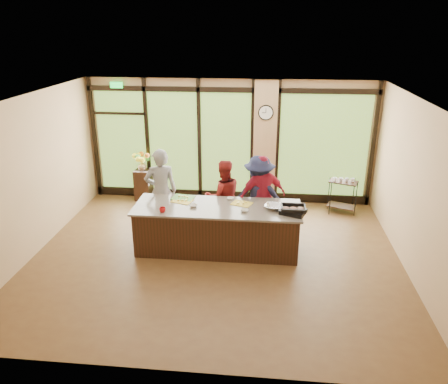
% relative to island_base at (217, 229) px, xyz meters
% --- Properties ---
extents(floor, '(7.00, 7.00, 0.00)m').
position_rel_island_base_xyz_m(floor, '(0.00, -0.30, -0.44)').
color(floor, '#54361D').
rests_on(floor, ground).
extents(ceiling, '(7.00, 7.00, 0.00)m').
position_rel_island_base_xyz_m(ceiling, '(0.00, -0.30, 2.56)').
color(ceiling, silver).
rests_on(ceiling, back_wall).
extents(back_wall, '(7.00, 0.00, 7.00)m').
position_rel_island_base_xyz_m(back_wall, '(0.00, 2.70, 1.06)').
color(back_wall, tan).
rests_on(back_wall, floor).
extents(left_wall, '(0.00, 6.00, 6.00)m').
position_rel_island_base_xyz_m(left_wall, '(-3.50, -0.30, 1.06)').
color(left_wall, tan).
rests_on(left_wall, floor).
extents(right_wall, '(0.00, 6.00, 6.00)m').
position_rel_island_base_xyz_m(right_wall, '(3.50, -0.30, 1.06)').
color(right_wall, tan).
rests_on(right_wall, floor).
extents(window_wall, '(6.90, 0.12, 3.00)m').
position_rel_island_base_xyz_m(window_wall, '(0.16, 2.65, 0.95)').
color(window_wall, tan).
rests_on(window_wall, floor).
extents(island_base, '(3.10, 1.00, 0.88)m').
position_rel_island_base_xyz_m(island_base, '(0.00, 0.00, 0.00)').
color(island_base, black).
rests_on(island_base, floor).
extents(countertop, '(3.20, 1.10, 0.04)m').
position_rel_island_base_xyz_m(countertop, '(0.00, 0.00, 0.46)').
color(countertop, gray).
rests_on(countertop, island_base).
extents(wall_clock, '(0.36, 0.04, 0.36)m').
position_rel_island_base_xyz_m(wall_clock, '(0.85, 2.57, 1.81)').
color(wall_clock, black).
rests_on(wall_clock, window_wall).
extents(cook_left, '(0.77, 0.63, 1.84)m').
position_rel_island_base_xyz_m(cook_left, '(-1.26, 0.68, 0.48)').
color(cook_left, slate).
rests_on(cook_left, floor).
extents(cook_midleft, '(0.92, 0.82, 1.59)m').
position_rel_island_base_xyz_m(cook_midleft, '(0.03, 0.83, 0.36)').
color(cook_midleft, maroon).
rests_on(cook_midleft, floor).
extents(cook_midright, '(1.10, 0.81, 1.73)m').
position_rel_island_base_xyz_m(cook_midright, '(0.85, 0.74, 0.43)').
color(cook_midright, '#A71932').
rests_on(cook_midright, floor).
extents(cook_right, '(1.12, 0.66, 1.72)m').
position_rel_island_base_xyz_m(cook_right, '(0.77, 0.79, 0.42)').
color(cook_right, '#191B37').
rests_on(cook_right, floor).
extents(roasting_pan, '(0.54, 0.48, 0.08)m').
position_rel_island_base_xyz_m(roasting_pan, '(1.43, -0.19, 0.52)').
color(roasting_pan, black).
rests_on(roasting_pan, countertop).
extents(mixing_bowl, '(0.40, 0.40, 0.08)m').
position_rel_island_base_xyz_m(mixing_bowl, '(1.06, -0.01, 0.52)').
color(mixing_bowl, silver).
rests_on(mixing_bowl, countertop).
extents(cutting_board_left, '(0.48, 0.40, 0.01)m').
position_rel_island_base_xyz_m(cutting_board_left, '(-0.73, 0.36, 0.49)').
color(cutting_board_left, '#4C8F34').
rests_on(cutting_board_left, countertop).
extents(cutting_board_center, '(0.46, 0.40, 0.01)m').
position_rel_island_base_xyz_m(cutting_board_center, '(-0.72, 0.20, 0.49)').
color(cutting_board_center, gold).
rests_on(cutting_board_center, countertop).
extents(cutting_board_right, '(0.45, 0.39, 0.01)m').
position_rel_island_base_xyz_m(cutting_board_right, '(0.46, 0.18, 0.49)').
color(cutting_board_right, gold).
rests_on(cutting_board_right, countertop).
extents(prep_bowl_near, '(0.17, 0.17, 0.05)m').
position_rel_island_base_xyz_m(prep_bowl_near, '(-0.45, -0.06, 0.50)').
color(prep_bowl_near, silver).
rests_on(prep_bowl_near, countertop).
extents(prep_bowl_mid, '(0.19, 0.19, 0.05)m').
position_rel_island_base_xyz_m(prep_bowl_mid, '(0.53, -0.19, 0.50)').
color(prep_bowl_mid, silver).
rests_on(prep_bowl_mid, countertop).
extents(prep_bowl_far, '(0.17, 0.17, 0.03)m').
position_rel_island_base_xyz_m(prep_bowl_far, '(0.22, 0.39, 0.50)').
color(prep_bowl_far, silver).
rests_on(prep_bowl_far, countertop).
extents(red_ramekin, '(0.13, 0.13, 0.09)m').
position_rel_island_base_xyz_m(red_ramekin, '(-0.98, -0.37, 0.53)').
color(red_ramekin, '#B71215').
rests_on(red_ramekin, countertop).
extents(flower_stand, '(0.41, 0.41, 0.78)m').
position_rel_island_base_xyz_m(flower_stand, '(-2.17, 2.45, -0.05)').
color(flower_stand, black).
rests_on(flower_stand, floor).
extents(flower_vase, '(0.26, 0.26, 0.24)m').
position_rel_island_base_xyz_m(flower_vase, '(-2.17, 2.45, 0.45)').
color(flower_vase, '#7D6244').
rests_on(flower_vase, flower_stand).
extents(bar_cart, '(0.72, 0.56, 0.86)m').
position_rel_island_base_xyz_m(bar_cart, '(2.70, 2.10, 0.08)').
color(bar_cart, black).
rests_on(bar_cart, floor).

